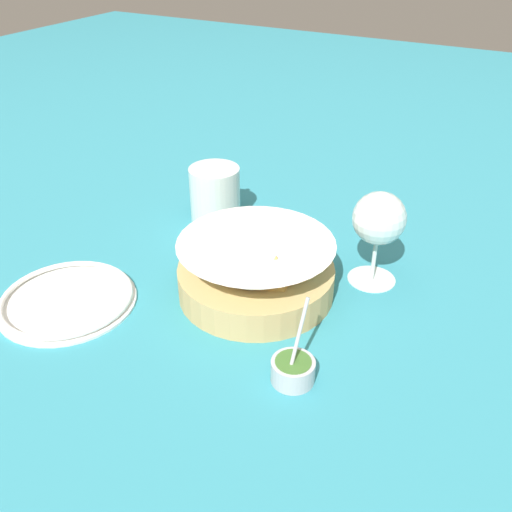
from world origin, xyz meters
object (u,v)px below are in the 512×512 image
(sauce_cup, at_px, (293,369))
(wine_glass, at_px, (379,221))
(food_basket, at_px, (256,272))
(side_plate, at_px, (67,299))
(beer_mug, at_px, (216,196))

(sauce_cup, xyz_separation_m, wine_glass, (0.27, -0.01, 0.09))
(food_basket, xyz_separation_m, sauce_cup, (-0.15, -0.14, -0.02))
(food_basket, height_order, wine_glass, wine_glass)
(food_basket, bearing_deg, sauce_cup, -137.34)
(wine_glass, bearing_deg, side_plate, 126.49)
(side_plate, bearing_deg, sauce_cup, -87.19)
(sauce_cup, distance_m, beer_mug, 0.46)
(sauce_cup, height_order, wine_glass, wine_glass)
(wine_glass, distance_m, side_plate, 0.50)
(side_plate, bearing_deg, beer_mug, -9.37)
(sauce_cup, xyz_separation_m, side_plate, (-0.02, 0.38, -0.01))
(wine_glass, relative_size, side_plate, 0.74)
(food_basket, relative_size, sauce_cup, 2.20)
(food_basket, height_order, sauce_cup, sauce_cup)
(food_basket, relative_size, side_plate, 1.16)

